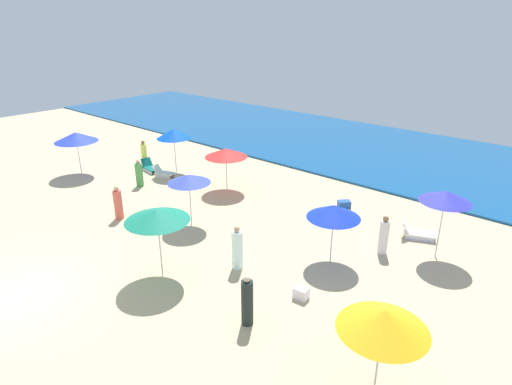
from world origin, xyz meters
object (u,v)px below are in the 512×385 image
umbrella_0 (334,211)px  umbrella_6 (76,137)px  beachgoer_3 (384,236)px  lounge_chair_4_0 (417,232)px  umbrella_5 (383,320)px  cooler_box_1 (301,293)px  umbrella_1 (189,179)px  beachgoer_5 (139,174)px  beachgoer_0 (144,155)px  umbrella_4 (446,196)px  beachgoer_4 (237,249)px  cooler_box_0 (344,204)px  umbrella_7 (174,134)px  beachgoer_2 (118,204)px  lounge_chair_7_0 (150,167)px  umbrella_3 (226,153)px  beachgoer_1 (247,302)px  lounge_chair_7_1 (163,173)px  umbrella_2 (157,215)px

umbrella_0 → umbrella_6: size_ratio=0.92×
beachgoer_3 → lounge_chair_4_0: bearing=-38.6°
umbrella_5 → cooler_box_1: (-3.68, 2.21, -2.19)m
umbrella_0 → umbrella_5: umbrella_5 is taller
umbrella_1 → umbrella_0: bearing=12.2°
umbrella_1 → beachgoer_5: bearing=167.3°
beachgoer_0 → beachgoer_5: 3.26m
umbrella_0 → lounge_chair_4_0: bearing=66.4°
umbrella_1 → umbrella_4: bearing=25.2°
beachgoer_4 → cooler_box_0: 7.39m
lounge_chair_4_0 → beachgoer_0: size_ratio=0.89×
umbrella_7 → cooler_box_1: size_ratio=5.72×
beachgoer_2 → cooler_box_1: beachgoer_2 is taller
beachgoer_0 → beachgoer_3: bearing=6.6°
lounge_chair_7_0 → cooler_box_1: 14.87m
lounge_chair_7_0 → cooler_box_0: lounge_chair_7_0 is taller
lounge_chair_7_0 → umbrella_5: bearing=-101.1°
umbrella_7 → beachgoer_0: 2.77m
umbrella_3 → cooler_box_0: 6.54m
beachgoer_3 → beachgoer_4: size_ratio=0.94×
umbrella_5 → cooler_box_1: size_ratio=5.79×
beachgoer_0 → umbrella_5: bearing=-12.9°
lounge_chair_4_0 → beachgoer_4: beachgoer_4 is taller
umbrella_1 → cooler_box_1: bearing=-10.4°
umbrella_4 → beachgoer_4: umbrella_4 is taller
umbrella_0 → beachgoer_1: (0.03, -4.71, -1.28)m
beachgoer_2 → cooler_box_1: 9.85m
beachgoer_0 → cooler_box_0: beachgoer_0 is taller
umbrella_6 → beachgoer_3: bearing=9.9°
beachgoer_0 → umbrella_3: bearing=12.6°
beachgoer_1 → cooler_box_1: beachgoer_1 is taller
umbrella_6 → beachgoer_5: size_ratio=1.68×
umbrella_1 → beachgoer_2: bearing=-149.6°
umbrella_5 → umbrella_7: (-16.54, 7.52, -0.04)m
lounge_chair_4_0 → beachgoer_5: bearing=82.0°
umbrella_7 → beachgoer_2: bearing=-62.3°
umbrella_7 → beachgoer_2: umbrella_7 is taller
cooler_box_0 → beachgoer_0: bearing=-35.2°
beachgoer_1 → umbrella_6: bearing=-52.1°
umbrella_1 → umbrella_5: umbrella_5 is taller
lounge_chair_7_1 → cooler_box_1: size_ratio=2.92×
umbrella_1 → beachgoer_2: 3.74m
beachgoer_2 → umbrella_0: bearing=-165.4°
umbrella_2 → cooler_box_1: size_ratio=5.59×
beachgoer_2 → beachgoer_5: beachgoer_2 is taller
beachgoer_1 → beachgoer_4: size_ratio=0.99×
beachgoer_3 → beachgoer_2: bearing=90.4°
umbrella_5 → beachgoer_1: 4.47m
umbrella_0 → umbrella_4: 4.14m
umbrella_7 → beachgoer_3: size_ratio=1.64×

